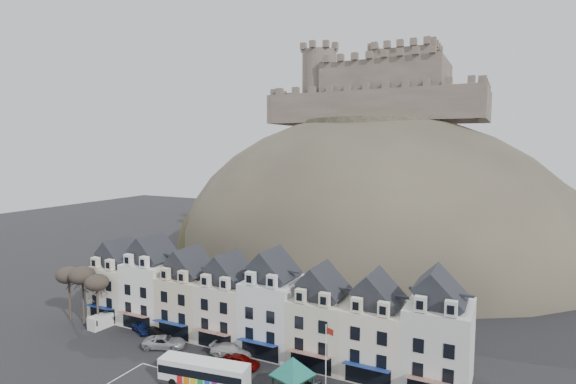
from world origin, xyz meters
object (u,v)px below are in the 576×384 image
object	(u,v)px
car_silver	(164,342)
car_charcoal	(301,375)
car_black	(156,332)
bus	(204,372)
bus_shelter	(293,366)
car_navy	(142,327)
car_maroon	(241,361)
white_van	(103,320)
car_white	(231,350)
flagpole	(326,355)

from	to	relation	value
car_silver	car_charcoal	bearing A→B (deg)	-112.18
car_black	car_silver	xyz separation A→B (m)	(3.58, -2.30, 0.14)
bus	bus_shelter	distance (m)	10.24
car_navy	car_maroon	xyz separation A→B (m)	(18.25, -2.50, 0.01)
bus	car_charcoal	distance (m)	10.73
car_black	car_charcoal	size ratio (longest dim) A/B	0.81
white_van	car_charcoal	world-z (taller)	white_van
bus_shelter	car_black	size ratio (longest dim) A/B	1.82
bus_shelter	bus	bearing A→B (deg)	-150.81
car_navy	bus	bearing A→B (deg)	-92.15
bus	car_white	distance (m)	7.41
car_black	car_charcoal	bearing A→B (deg)	-92.08
bus	flagpole	distance (m)	13.70
white_van	car_black	size ratio (longest dim) A/B	1.12
flagpole	car_maroon	xyz separation A→B (m)	(-11.33, 1.15, -3.66)
bus	flagpole	xyz separation A→B (m)	(12.73, 4.22, 2.83)
car_navy	car_black	world-z (taller)	car_navy
bus_shelter	flagpole	xyz separation A→B (m)	(2.89, 2.18, 0.87)
white_van	car_navy	bearing A→B (deg)	14.27
car_navy	car_white	distance (m)	15.61
bus_shelter	car_silver	world-z (taller)	bus_shelter
bus_shelter	car_black	xyz separation A→B (m)	(-23.87, 5.62, -2.94)
white_van	bus_shelter	bearing A→B (deg)	-3.84
car_navy	car_maroon	distance (m)	18.42
bus_shelter	car_charcoal	size ratio (longest dim) A/B	1.47
car_black	car_white	xyz separation A→B (m)	(12.78, -0.42, 0.15)
car_charcoal	car_black	bearing A→B (deg)	95.29
car_navy	car_maroon	world-z (taller)	car_maroon
bus	car_white	size ratio (longest dim) A/B	1.97
car_silver	car_white	distance (m)	9.39
bus_shelter	flagpole	bearing A→B (deg)	54.50
flagpole	white_van	xyz separation A→B (m)	(-35.98, 2.52, -3.49)
flagpole	car_black	world-z (taller)	flagpole
car_black	car_white	world-z (taller)	car_white
white_van	car_silver	xyz separation A→B (m)	(12.80, -1.37, -0.18)
car_navy	car_charcoal	bearing A→B (deg)	-72.23
car_black	car_navy	bearing A→B (deg)	89.06
car_charcoal	flagpole	bearing A→B (deg)	-99.81
car_navy	flagpole	bearing A→B (deg)	-74.15
white_van	car_white	bearing A→B (deg)	5.58
bus	car_maroon	world-z (taller)	bus
flagpole	car_white	bearing A→B (deg)	167.77
car_white	bus	bearing A→B (deg)	-179.43
bus	car_black	bearing A→B (deg)	143.05
car_silver	white_van	bearing A→B (deg)	61.20
bus_shelter	white_van	world-z (taller)	bus_shelter
bus_shelter	car_maroon	xyz separation A→B (m)	(-8.45, 3.33, -2.79)
car_silver	car_maroon	xyz separation A→B (m)	(11.85, 0.00, 0.02)
car_navy	car_charcoal	size ratio (longest dim) A/B	0.96
car_black	car_charcoal	xyz separation A→B (m)	(23.18, -2.12, 0.15)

